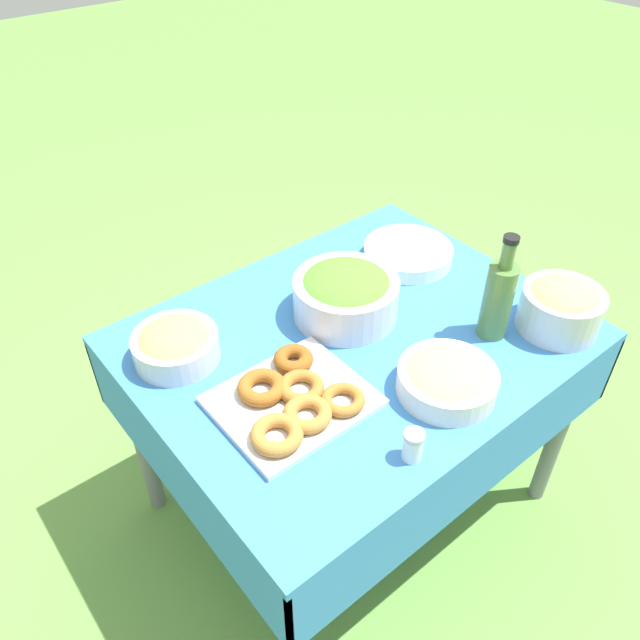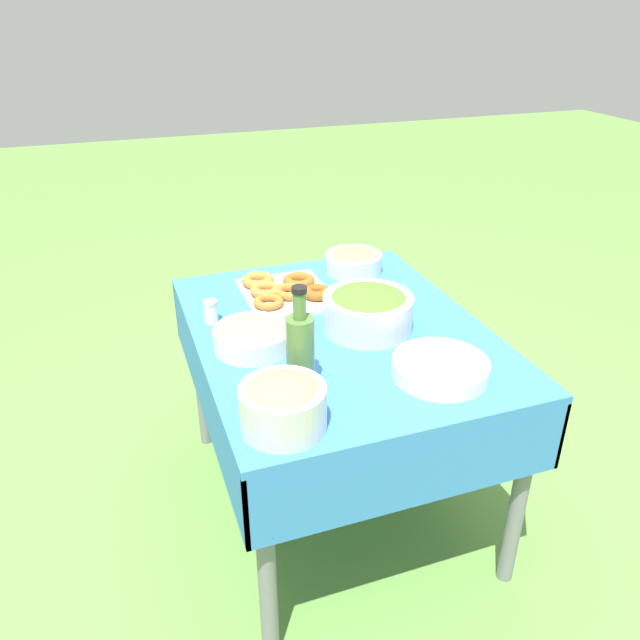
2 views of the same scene
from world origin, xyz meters
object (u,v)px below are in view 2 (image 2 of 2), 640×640
donut_platter (284,291)px  fruit_bowl (354,261)px  plate_stack (440,368)px  salad_bowl (368,309)px  pasta_bowl (253,336)px  olive_oil_bottle (300,350)px  bread_bowl (283,403)px

donut_platter → fruit_bowl: bearing=111.9°
donut_platter → plate_stack: 0.69m
salad_bowl → fruit_bowl: 0.46m
pasta_bowl → plate_stack: size_ratio=0.88×
salad_bowl → olive_oil_bottle: bearing=-50.7°
salad_bowl → pasta_bowl: 0.37m
olive_oil_bottle → plate_stack: bearing=78.9°
plate_stack → fruit_bowl: bearing=176.0°
pasta_bowl → olive_oil_bottle: olive_oil_bottle is taller
salad_bowl → plate_stack: salad_bowl is taller
plate_stack → fruit_bowl: size_ratio=1.25×
donut_platter → plate_stack: donut_platter is taller
pasta_bowl → olive_oil_bottle: (0.25, 0.07, 0.08)m
pasta_bowl → plate_stack: pasta_bowl is taller
plate_stack → bread_bowl: size_ratio=1.26×
bread_bowl → salad_bowl: bearing=135.3°
pasta_bowl → salad_bowl: bearing=89.2°
salad_bowl → donut_platter: salad_bowl is taller
plate_stack → olive_oil_bottle: bearing=-101.1°
donut_platter → fruit_bowl: (-0.13, 0.31, 0.02)m
fruit_bowl → donut_platter: bearing=-68.1°
donut_platter → bread_bowl: 0.75m
salad_bowl → donut_platter: size_ratio=0.83×
pasta_bowl → olive_oil_bottle: bearing=15.3°
donut_platter → fruit_bowl: size_ratio=1.59×
salad_bowl → donut_platter: bearing=-150.3°
olive_oil_bottle → salad_bowl: bearing=129.3°
salad_bowl → bread_bowl: bearing=-44.7°
plate_stack → olive_oil_bottle: 0.40m
pasta_bowl → fruit_bowl: bearing=130.9°
salad_bowl → bread_bowl: (0.40, -0.39, 0.00)m
donut_platter → plate_stack: bearing=22.2°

